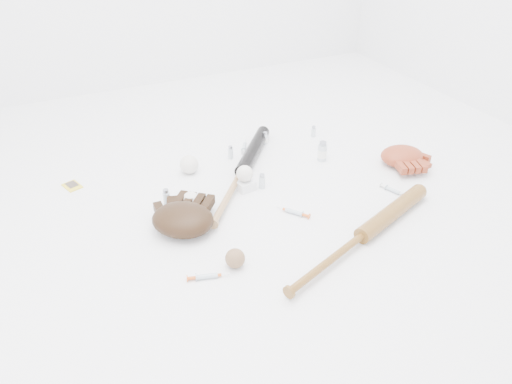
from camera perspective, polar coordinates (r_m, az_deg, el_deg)
name	(u,v)px	position (r m, az deg, el deg)	size (l,w,h in m)	color
bat_dark	(242,171)	(2.18, -1.65, 2.38)	(0.85, 0.06, 0.06)	black
bat_wood	(362,235)	(1.84, 12.06, -4.86)	(0.86, 0.06, 0.06)	brown
glove_dark	(183,219)	(1.87, -8.36, -3.09)	(0.28, 0.28, 0.10)	black
glove_tan	(402,156)	(2.38, 16.36, 3.99)	(0.24, 0.24, 0.09)	maroon
trading_card	(72,186)	(2.28, -20.26, 0.65)	(0.06, 0.08, 0.00)	gold
pedestal	(245,185)	(2.11, -1.29, 0.84)	(0.07, 0.07, 0.04)	white
baseball_on_pedestal	(245,174)	(2.08, -1.31, 2.13)	(0.07, 0.07, 0.07)	white
baseball_left	(191,201)	(1.99, -7.44, -1.04)	(0.08, 0.08, 0.08)	white
baseball_upper	(189,165)	(2.23, -7.65, 3.13)	(0.08, 0.08, 0.08)	white
baseball_mid	(176,224)	(1.88, -9.17, -3.66)	(0.07, 0.07, 0.07)	white
baseball_aged	(235,258)	(1.70, -2.41, -7.58)	(0.07, 0.07, 0.07)	brown
syringe_0	(207,276)	(1.68, -5.63, -9.57)	(0.16, 0.03, 0.02)	#ADBCC6
syringe_1	(294,212)	(1.97, 4.36, -2.29)	(0.16, 0.03, 0.02)	#ADBCC6
syringe_2	(244,147)	(2.43, -1.34, 5.19)	(0.16, 0.03, 0.02)	#ADBCC6
syringe_3	(393,190)	(2.17, 15.38, 0.18)	(0.14, 0.02, 0.02)	#ADBCC6
vial_0	(231,152)	(2.34, -2.93, 4.56)	(0.02, 0.02, 0.06)	silver
vial_1	(314,131)	(2.56, 6.59, 6.90)	(0.02, 0.02, 0.06)	silver
vial_2	(262,181)	(2.11, 0.69, 1.26)	(0.03, 0.03, 0.07)	silver
vial_3	(322,151)	(2.33, 7.59, 4.65)	(0.04, 0.04, 0.10)	silver
vial_4	(166,197)	(2.03, -10.20, -0.58)	(0.03, 0.03, 0.07)	silver
vial_5	(265,138)	(2.47, 1.05, 6.18)	(0.02, 0.02, 0.06)	silver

